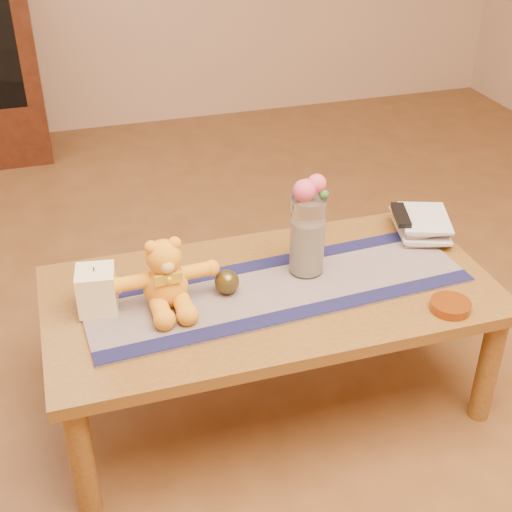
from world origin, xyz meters
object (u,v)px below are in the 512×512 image
object	(u,v)px
tv_remote	(401,215)
amber_dish	(450,306)
teddy_bear	(165,273)
bronze_ball	(227,282)
pillar_candle	(97,290)
glass_vase	(307,236)
book_bottom	(398,232)

from	to	relation	value
tv_remote	amber_dish	world-z (taller)	tv_remote
teddy_bear	bronze_ball	xyz separation A→B (m)	(0.19, -0.00, -0.07)
pillar_candle	teddy_bear	bearing A→B (deg)	-7.87
glass_vase	tv_remote	distance (m)	0.42
glass_vase	tv_remote	xyz separation A→B (m)	(0.40, 0.12, -0.05)
bronze_ball	glass_vase	bearing A→B (deg)	9.10
pillar_candle	book_bottom	bearing A→B (deg)	7.91
bronze_ball	amber_dish	world-z (taller)	bronze_ball
teddy_bear	amber_dish	world-z (taller)	teddy_bear
glass_vase	amber_dish	distance (m)	0.48
teddy_bear	glass_vase	xyz separation A→B (m)	(0.46, 0.04, 0.03)
teddy_bear	tv_remote	size ratio (longest dim) A/B	1.93
book_bottom	teddy_bear	bearing A→B (deg)	-154.81
bronze_ball	amber_dish	bearing A→B (deg)	-23.98
pillar_candle	bronze_ball	world-z (taller)	pillar_candle
teddy_bear	amber_dish	size ratio (longest dim) A/B	2.54
tv_remote	book_bottom	bearing A→B (deg)	90.00
teddy_bear	pillar_candle	bearing A→B (deg)	170.01
tv_remote	amber_dish	distance (m)	0.45
bronze_ball	tv_remote	world-z (taller)	tv_remote
glass_vase	amber_dish	xyz separation A→B (m)	(0.34, -0.32, -0.12)
teddy_bear	tv_remote	xyz separation A→B (m)	(0.86, 0.17, -0.03)
book_bottom	amber_dish	size ratio (longest dim) A/B	1.84
teddy_bear	glass_vase	size ratio (longest dim) A/B	1.18
glass_vase	book_bottom	distance (m)	0.44
book_bottom	tv_remote	bearing A→B (deg)	-93.00
pillar_candle	tv_remote	size ratio (longest dim) A/B	0.83
book_bottom	amber_dish	bearing A→B (deg)	-83.65
glass_vase	bronze_ball	bearing A→B (deg)	-170.90
pillar_candle	bronze_ball	distance (m)	0.39
pillar_candle	glass_vase	distance (m)	0.66
pillar_candle	tv_remote	world-z (taller)	pillar_candle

